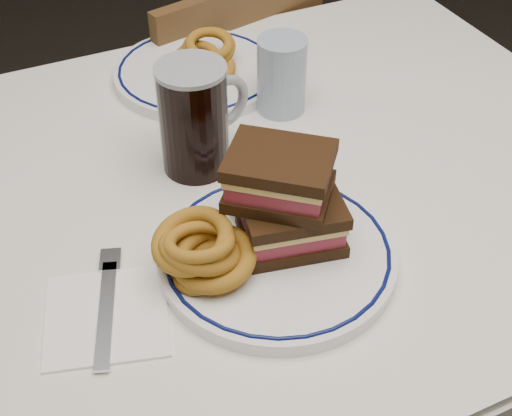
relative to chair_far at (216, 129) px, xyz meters
name	(u,v)px	position (x,y,z in m)	size (l,w,h in m)	color
dining_table	(208,248)	(-0.23, -0.53, 0.20)	(1.27, 0.87, 0.75)	silver
chair_far	(216,129)	(0.00, 0.00, 0.00)	(0.45, 0.45, 0.82)	#4A3417
main_plate	(277,254)	(-0.19, -0.69, 0.31)	(0.29, 0.29, 0.02)	white
reuben_sandwich	(286,199)	(-0.18, -0.67, 0.38)	(0.15, 0.15, 0.12)	black
onion_rings_main	(202,251)	(-0.29, -0.68, 0.35)	(0.12, 0.12, 0.09)	brown
ketchup_ramekin	(248,202)	(-0.20, -0.61, 0.34)	(0.05, 0.05, 0.03)	silver
beer_mug	(196,117)	(-0.21, -0.47, 0.38)	(0.14, 0.10, 0.16)	black
water_glass	(282,75)	(-0.04, -0.39, 0.36)	(0.08, 0.08, 0.12)	#92A7BD
far_plate	(197,72)	(-0.13, -0.25, 0.31)	(0.28, 0.28, 0.02)	white
onion_rings_far	(207,54)	(-0.11, -0.26, 0.35)	(0.11, 0.12, 0.07)	brown
napkin_fork	(107,313)	(-0.41, -0.68, 0.31)	(0.17, 0.18, 0.01)	white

